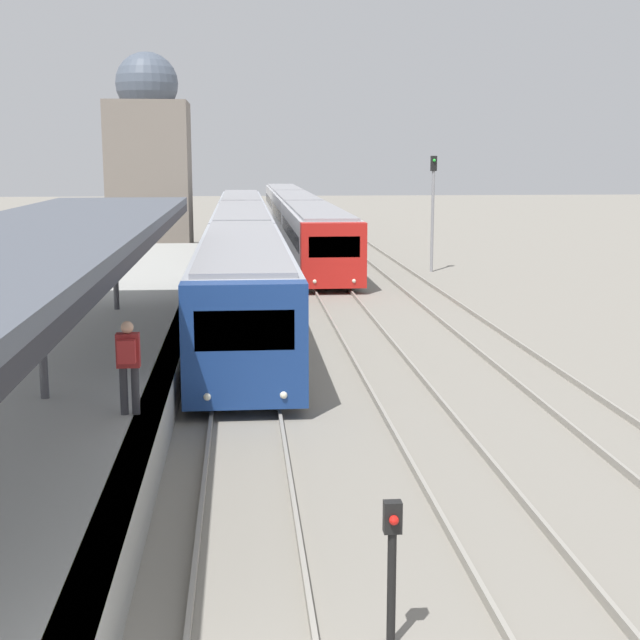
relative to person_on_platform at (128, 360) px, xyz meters
The scene contains 7 objects.
platform_canopy 2.95m from the person_on_platform, 143.29° to the left, with size 4.00×24.85×3.18m.
person_on_platform is the anchor object (origin of this frame).
train_near 27.37m from the person_on_platform, 85.76° to the left, with size 2.64×49.46×3.01m.
train_far 44.16m from the person_on_platform, 82.66° to the left, with size 2.63×48.53×2.98m.
signal_post_near 7.21m from the person_on_platform, 59.80° to the right, with size 0.20×0.21×1.71m.
signal_mast_far 28.73m from the person_on_platform, 67.34° to the left, with size 0.28×0.29×5.47m.
distant_domed_building 37.07m from the person_on_platform, 94.89° to the left, with size 4.54×4.54×11.20m.
Camera 1 is at (-0.04, -7.05, 5.42)m, focal length 50.00 mm.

